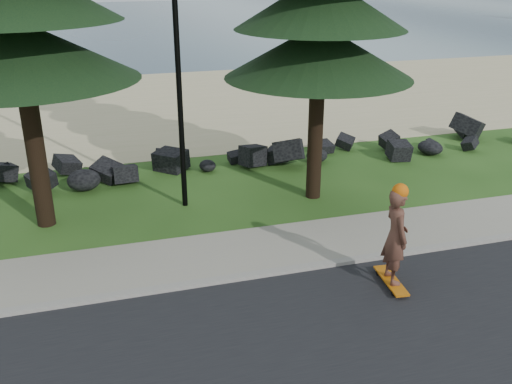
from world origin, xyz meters
TOP-DOWN VIEW (x-y plane):
  - ground at (0.00, 0.00)m, footprint 160.00×160.00m
  - kerb at (0.00, -0.90)m, footprint 160.00×0.20m
  - sidewalk at (0.00, 0.20)m, footprint 160.00×2.00m
  - beach_sand at (0.00, 14.50)m, footprint 160.00×15.00m
  - ocean at (0.00, 51.00)m, footprint 160.00×58.00m
  - seawall_boulders at (0.00, 5.60)m, footprint 60.00×2.40m
  - lamp_post at (0.00, 3.20)m, footprint 0.25×0.14m
  - skateboarder at (3.30, -1.96)m, footprint 0.54×1.20m

SIDE VIEW (x-z plane):
  - ground at x=0.00m, z-range 0.00..0.00m
  - seawall_boulders at x=0.00m, z-range -0.55..0.55m
  - ocean at x=0.00m, z-range 0.00..0.01m
  - beach_sand at x=0.00m, z-range 0.00..0.01m
  - sidewalk at x=0.00m, z-range 0.00..0.08m
  - kerb at x=0.00m, z-range 0.00..0.10m
  - skateboarder at x=3.30m, z-range 0.01..2.20m
  - lamp_post at x=0.00m, z-range 0.06..8.20m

